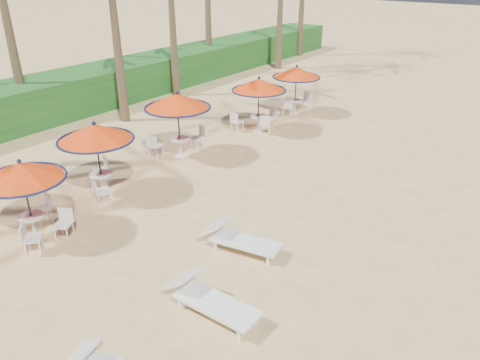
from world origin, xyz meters
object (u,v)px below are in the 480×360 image
object	(u,v)px
lounger_mid	(208,298)
station_1	(96,139)
station_2	(177,107)
station_3	(259,92)
lounger_far	(238,238)
station_0	(26,181)
station_4	(297,77)

from	to	relation	value
lounger_mid	station_1	bearing A→B (deg)	159.57
station_2	station_3	size ratio (longest dim) A/B	1.06
station_2	lounger_mid	world-z (taller)	station_2
station_3	lounger_far	size ratio (longest dim) A/B	1.11
station_0	lounger_far	bearing A→B (deg)	30.01
lounger_far	station_4	bearing A→B (deg)	103.07
station_1	station_3	size ratio (longest dim) A/B	1.01
station_1	station_2	size ratio (longest dim) A/B	0.96
station_2	lounger_mid	xyz separation A→B (m)	(6.39, -5.95, -1.55)
station_3	lounger_mid	bearing A→B (deg)	-60.63
station_4	station_1	bearing A→B (deg)	-92.95
station_1	station_4	bearing A→B (deg)	87.05
station_3	station_1	bearing A→B (deg)	-94.27
station_1	station_2	bearing A→B (deg)	92.76
station_1	station_3	xyz separation A→B (m)	(0.58, 7.79, -0.10)
station_2	station_0	bearing A→B (deg)	-82.80
station_3	station_4	xyz separation A→B (m)	(-0.02, 3.13, 0.04)
station_1	lounger_far	size ratio (longest dim) A/B	1.12
station_2	station_4	world-z (taller)	station_2
station_3	lounger_far	bearing A→B (deg)	-58.64
station_0	station_3	world-z (taller)	station_3
station_0	lounger_mid	xyz separation A→B (m)	(5.58, 0.48, -1.29)
station_2	station_3	distance (m)	4.14
station_0	station_4	world-z (taller)	station_4
station_1	station_2	world-z (taller)	station_2
station_0	station_4	bearing A→B (deg)	90.29
station_4	station_0	bearing A→B (deg)	-89.71
station_1	lounger_mid	distance (m)	6.76
station_1	station_0	bearing A→B (deg)	-76.80
station_1	station_4	xyz separation A→B (m)	(0.56, 10.92, -0.06)
station_1	lounger_far	bearing A→B (deg)	0.19
station_1	station_2	xyz separation A→B (m)	(-0.18, 3.73, 0.08)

